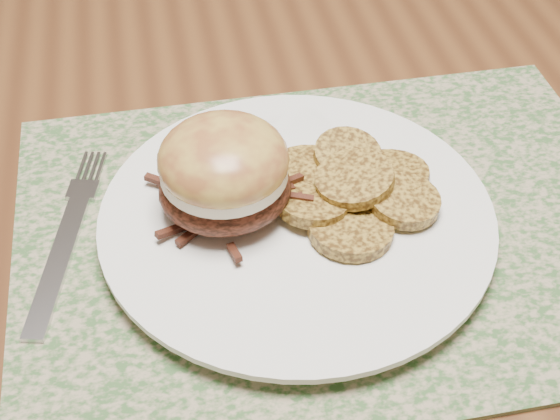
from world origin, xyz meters
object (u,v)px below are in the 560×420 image
Objects in this scene: fork at (68,234)px; dinner_plate at (297,219)px; pork_sandwich at (224,172)px; dining_table at (208,148)px.

dinner_plate is at bearing 5.82° from fork.
pork_sandwich is (-0.05, 0.01, 0.04)m from dinner_plate.
dinner_plate is 1.44× the size of fork.
fork reaches higher than dining_table.
pork_sandwich is at bearing 9.19° from fork.
pork_sandwich is at bearing -91.21° from dining_table.
pork_sandwich is 0.55× the size of fork.
fork is (-0.12, -0.18, 0.09)m from dining_table.
dining_table is 5.77× the size of dinner_plate.
dinner_plate is 0.16m from fork.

